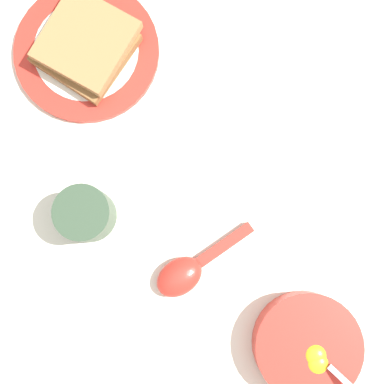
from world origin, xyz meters
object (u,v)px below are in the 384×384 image
at_px(egg_bowl, 307,346).
at_px(toast_sandwich, 86,45).
at_px(soup_spoon, 187,272).
at_px(drinking_cup, 85,214).
at_px(toast_plate, 87,52).

distance_m(egg_bowl, toast_sandwich, 0.48).
xyz_separation_m(soup_spoon, drinking_cup, (-0.13, 0.07, 0.02)).
relative_size(egg_bowl, toast_sandwich, 0.86).
relative_size(egg_bowl, drinking_cup, 1.89).
height_order(egg_bowl, drinking_cup, egg_bowl).
bearing_deg(toast_plate, drinking_cup, -86.12).
height_order(soup_spoon, drinking_cup, drinking_cup).
relative_size(toast_plate, soup_spoon, 1.47).
relative_size(toast_plate, toast_sandwich, 1.28).
height_order(egg_bowl, toast_plate, egg_bowl).
xyz_separation_m(egg_bowl, toast_plate, (-0.30, 0.38, -0.02)).
bearing_deg(drinking_cup, toast_sandwich, 92.98).
bearing_deg(toast_sandwich, drinking_cup, -87.02).
bearing_deg(toast_plate, egg_bowl, -51.87).
bearing_deg(toast_sandwich, soup_spoon, -64.16).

